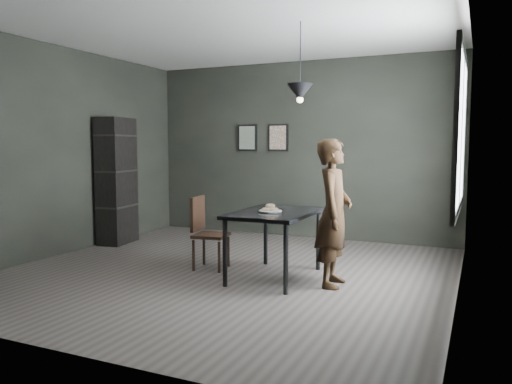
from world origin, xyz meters
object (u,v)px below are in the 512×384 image
at_px(woman, 334,213).
at_px(wood_chair, 205,228).
at_px(cafe_table, 275,218).
at_px(pendant_lamp, 300,92).
at_px(shelf_unit, 117,181).
at_px(white_plate, 270,212).

bearing_deg(woman, wood_chair, 81.79).
height_order(cafe_table, pendant_lamp, pendant_lamp).
bearing_deg(wood_chair, cafe_table, -11.36).
relative_size(shelf_unit, pendant_lamp, 2.18).
bearing_deg(white_plate, wood_chair, 170.82).
distance_m(woman, wood_chair, 1.63).
height_order(cafe_table, white_plate, white_plate).
relative_size(cafe_table, white_plate, 5.22).
bearing_deg(cafe_table, pendant_lamp, 21.80).
distance_m(white_plate, shelf_unit, 3.07).
relative_size(wood_chair, shelf_unit, 0.46).
height_order(woman, pendant_lamp, pendant_lamp).
bearing_deg(shelf_unit, cafe_table, -25.11).
bearing_deg(cafe_table, wood_chair, 176.59).
relative_size(white_plate, shelf_unit, 0.12).
distance_m(cafe_table, woman, 0.69).
relative_size(wood_chair, pendant_lamp, 1.00).
bearing_deg(wood_chair, pendant_lamp, -5.76).
distance_m(wood_chair, pendant_lamp, 1.95).
bearing_deg(cafe_table, shelf_unit, 163.44).
relative_size(cafe_table, pendant_lamp, 1.39).
relative_size(woman, pendant_lamp, 1.79).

